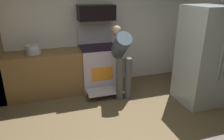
{
  "coord_description": "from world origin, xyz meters",
  "views": [
    {
      "loc": [
        -0.75,
        -2.25,
        2.08
      ],
      "look_at": [
        0.05,
        0.3,
        1.05
      ],
      "focal_mm": 33.89,
      "sensor_mm": 36.0,
      "label": 1
    }
  ],
  "objects_px": {
    "microwave": "(96,12)",
    "stock_pot": "(33,49)",
    "oven_range": "(98,66)",
    "refrigerator": "(206,56)",
    "person_cook": "(121,56)"
  },
  "relations": [
    {
      "from": "microwave",
      "to": "stock_pot",
      "type": "distance_m",
      "value": 1.45
    },
    {
      "from": "oven_range",
      "to": "refrigerator",
      "type": "bearing_deg",
      "value": -33.31
    },
    {
      "from": "refrigerator",
      "to": "person_cook",
      "type": "height_order",
      "value": "refrigerator"
    },
    {
      "from": "person_cook",
      "to": "refrigerator",
      "type": "bearing_deg",
      "value": -25.07
    },
    {
      "from": "microwave",
      "to": "refrigerator",
      "type": "height_order",
      "value": "refrigerator"
    },
    {
      "from": "oven_range",
      "to": "stock_pot",
      "type": "relative_size",
      "value": 5.14
    },
    {
      "from": "oven_range",
      "to": "microwave",
      "type": "distance_m",
      "value": 1.13
    },
    {
      "from": "oven_range",
      "to": "person_cook",
      "type": "height_order",
      "value": "oven_range"
    },
    {
      "from": "refrigerator",
      "to": "stock_pot",
      "type": "xyz_separation_m",
      "value": [
        -3.06,
        1.18,
        0.07
      ]
    },
    {
      "from": "stock_pot",
      "to": "oven_range",
      "type": "bearing_deg",
      "value": -0.66
    },
    {
      "from": "person_cook",
      "to": "stock_pot",
      "type": "xyz_separation_m",
      "value": [
        -1.64,
        0.51,
        0.14
      ]
    },
    {
      "from": "microwave",
      "to": "stock_pot",
      "type": "height_order",
      "value": "microwave"
    },
    {
      "from": "refrigerator",
      "to": "stock_pot",
      "type": "distance_m",
      "value": 3.28
    },
    {
      "from": "oven_range",
      "to": "refrigerator",
      "type": "height_order",
      "value": "refrigerator"
    },
    {
      "from": "refrigerator",
      "to": "stock_pot",
      "type": "bearing_deg",
      "value": 158.95
    }
  ]
}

